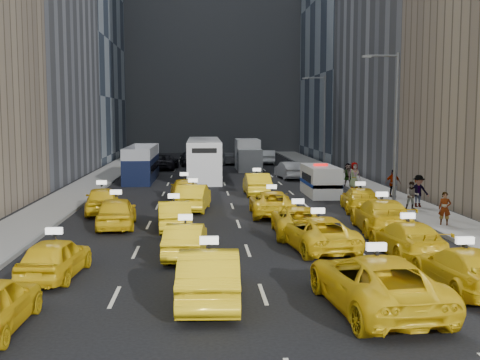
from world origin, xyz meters
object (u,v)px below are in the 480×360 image
(taxi_2, at_px, (375,282))
(city_bus, at_px, (204,159))
(taxi_3, at_px, (464,269))
(box_truck, at_px, (248,155))
(pedestrian_0, at_px, (445,208))
(nypd_van, at_px, (320,181))
(double_decker, at_px, (142,164))
(taxi_1, at_px, (209,275))

(taxi_2, height_order, city_bus, city_bus)
(taxi_3, height_order, box_truck, box_truck)
(pedestrian_0, bearing_deg, nypd_van, 130.19)
(nypd_van, bearing_deg, double_decker, 134.25)
(nypd_van, distance_m, double_decker, 16.84)
(taxi_3, distance_m, box_truck, 42.12)
(taxi_1, distance_m, taxi_2, 4.76)
(taxi_3, relative_size, nypd_van, 0.90)
(taxi_1, bearing_deg, double_decker, -79.54)
(city_bus, bearing_deg, double_decker, -167.71)
(taxi_1, relative_size, box_truck, 0.71)
(nypd_van, bearing_deg, taxi_3, -96.93)
(double_decker, height_order, box_truck, box_truck)
(city_bus, bearing_deg, nypd_van, -59.69)
(box_truck, height_order, pedestrian_0, box_truck)
(taxi_2, bearing_deg, city_bus, -88.26)
(box_truck, xyz_separation_m, pedestrian_0, (7.10, -31.65, -0.55))
(taxi_3, height_order, pedestrian_0, pedestrian_0)
(double_decker, bearing_deg, box_truck, 48.98)
(pedestrian_0, bearing_deg, city_bus, 138.95)
(taxi_3, bearing_deg, pedestrian_0, -111.36)
(double_decker, relative_size, box_truck, 1.44)
(double_decker, bearing_deg, nypd_van, -32.44)
(taxi_2, relative_size, taxi_3, 1.20)
(taxi_1, distance_m, pedestrian_0, 15.96)
(taxi_2, height_order, double_decker, double_decker)
(pedestrian_0, bearing_deg, taxi_3, -86.09)
(taxi_3, xyz_separation_m, pedestrian_0, (3.66, 10.32, 0.27))
(taxi_3, bearing_deg, nypd_van, -91.82)
(taxi_1, height_order, box_truck, box_truck)
(taxi_1, xyz_separation_m, city_bus, (0.06, 35.12, 0.86))
(taxi_2, height_order, taxi_3, taxi_2)
(pedestrian_0, bearing_deg, taxi_2, -96.72)
(taxi_3, relative_size, double_decker, 0.48)
(taxi_1, bearing_deg, taxi_3, -173.69)
(nypd_van, bearing_deg, city_bus, 116.34)
(taxi_1, distance_m, city_bus, 35.14)
(taxi_3, bearing_deg, city_bus, -78.98)
(box_truck, distance_m, pedestrian_0, 32.44)
(double_decker, bearing_deg, taxi_1, -74.88)
(box_truck, bearing_deg, double_decker, -130.75)
(taxi_2, xyz_separation_m, double_decker, (-9.85, 34.68, 0.61))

